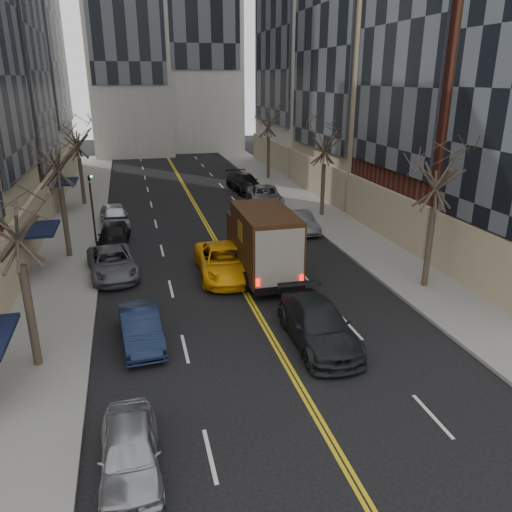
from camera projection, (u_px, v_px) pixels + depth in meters
The scene contains 23 objects.
ground at pixel (356, 485), 12.90m from camera, with size 160.00×160.00×0.00m, color black.
sidewalk_left at pixel (76, 224), 35.40m from camera, with size 4.00×66.00×0.15m, color slate.
sidewalk_right at pixel (315, 209), 39.57m from camera, with size 4.00×66.00×0.15m, color slate.
streetwall_right at pixel (384, 10), 40.94m from camera, with size 12.26×49.00×34.00m.
tree_lf_near at pixel (11, 199), 16.03m from camera, with size 3.20×3.20×8.41m.
tree_lf_mid at pixel (55, 143), 26.85m from camera, with size 3.20×3.20×8.91m.
tree_lf_far at pixel (76, 130), 38.90m from camera, with size 3.20×3.20×8.12m.
tree_rt_near at pixel (440, 158), 22.78m from camera, with size 3.20×3.20×8.71m.
tree_rt_mid at pixel (325, 133), 35.64m from camera, with size 3.20×3.20×8.32m.
tree_rt_far at pixel (269, 111), 49.12m from camera, with size 3.20×3.20×9.11m.
traffic_signal at pixel (92, 201), 30.28m from camera, with size 0.29×0.26×4.70m.
ups_truck at pixel (262, 243), 25.82m from camera, with size 2.83×6.78×3.70m.
observer_sedan at pixel (318, 325), 19.55m from camera, with size 2.36×5.53×1.59m.
taxi at pixel (224, 262), 26.21m from camera, with size 2.64×5.73×1.59m, color #FFAF0A.
pedestrian at pixel (269, 253), 27.06m from camera, with size 0.69×0.45×1.88m, color black.
parked_lf_a at pixel (130, 452), 13.10m from camera, with size 1.58×3.94×1.34m, color #A1A4A9.
parked_lf_b at pixel (141, 327), 19.55m from camera, with size 1.46×4.20×1.38m, color #101A33.
parked_lf_c at pixel (112, 263), 26.29m from camera, with size 2.34×5.07×1.41m, color #55575E.
parked_lf_d at pixel (114, 235), 31.06m from camera, with size 1.79×4.41×1.28m, color black.
parked_lf_e at pixel (114, 216), 34.79m from camera, with size 1.87×4.65×1.58m, color #B7BAC0.
parked_rt_a at pixel (301, 222), 33.83m from camera, with size 1.42×4.06×1.34m, color #48494F.
parked_rt_b at pixel (265, 196), 40.81m from camera, with size 2.55×5.54×1.54m, color #9A9CA1.
parked_rt_c at pixel (244, 182), 45.78m from camera, with size 2.27×5.58×1.62m, color black.
Camera 1 is at (-5.02, -9.16, 9.96)m, focal length 35.00 mm.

